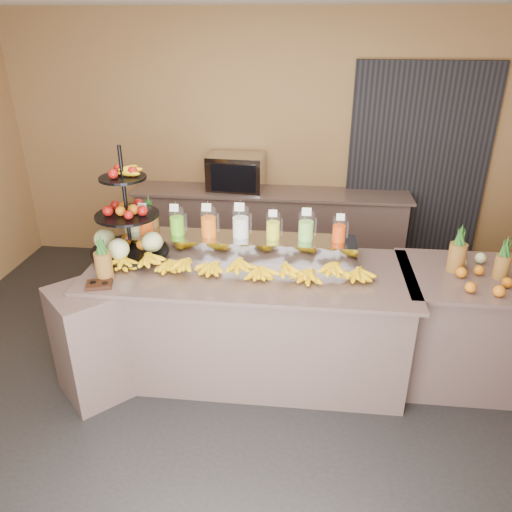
% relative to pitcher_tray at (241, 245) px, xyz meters
% --- Properties ---
extents(ground, '(6.00, 6.00, 0.00)m').
position_rel_pitcher_tray_xyz_m(ground, '(0.10, -0.58, -1.01)').
color(ground, black).
rests_on(ground, ground).
extents(room_envelope, '(6.04, 5.02, 2.82)m').
position_rel_pitcher_tray_xyz_m(room_envelope, '(0.29, 0.21, 0.87)').
color(room_envelope, olive).
rests_on(room_envelope, ground).
extents(buffet_counter, '(2.75, 1.25, 0.93)m').
position_rel_pitcher_tray_xyz_m(buffet_counter, '(-0.01, -0.32, -0.54)').
color(buffet_counter, gray).
rests_on(buffet_counter, ground).
extents(right_counter, '(1.08, 0.88, 0.93)m').
position_rel_pitcher_tray_xyz_m(right_counter, '(1.80, -0.18, -0.54)').
color(right_counter, gray).
rests_on(right_counter, ground).
extents(back_ledge, '(3.10, 0.55, 0.93)m').
position_rel_pitcher_tray_xyz_m(back_ledge, '(0.10, 1.67, -0.54)').
color(back_ledge, gray).
rests_on(back_ledge, ground).
extents(pitcher_tray, '(1.85, 0.30, 0.15)m').
position_rel_pitcher_tray_xyz_m(pitcher_tray, '(0.00, 0.00, 0.00)').
color(pitcher_tray, gray).
rests_on(pitcher_tray, buffet_counter).
extents(juice_pitcher_orange_a, '(0.12, 0.12, 0.29)m').
position_rel_pitcher_tray_xyz_m(juice_pitcher_orange_a, '(-0.78, -0.00, 0.17)').
color(juice_pitcher_orange_a, silver).
rests_on(juice_pitcher_orange_a, pitcher_tray).
extents(juice_pitcher_green, '(0.12, 0.12, 0.29)m').
position_rel_pitcher_tray_xyz_m(juice_pitcher_green, '(-0.52, -0.00, 0.17)').
color(juice_pitcher_green, silver).
rests_on(juice_pitcher_green, pitcher_tray).
extents(juice_pitcher_orange_b, '(0.13, 0.13, 0.31)m').
position_rel_pitcher_tray_xyz_m(juice_pitcher_orange_b, '(-0.26, -0.00, 0.18)').
color(juice_pitcher_orange_b, silver).
rests_on(juice_pitcher_orange_b, pitcher_tray).
extents(juice_pitcher_milk, '(0.13, 0.14, 0.32)m').
position_rel_pitcher_tray_xyz_m(juice_pitcher_milk, '(-0.00, -0.00, 0.18)').
color(juice_pitcher_milk, silver).
rests_on(juice_pitcher_milk, pitcher_tray).
extents(juice_pitcher_lemon, '(0.11, 0.12, 0.27)m').
position_rel_pitcher_tray_xyz_m(juice_pitcher_lemon, '(0.26, -0.00, 0.17)').
color(juice_pitcher_lemon, silver).
rests_on(juice_pitcher_lemon, pitcher_tray).
extents(juice_pitcher_lime, '(0.12, 0.13, 0.30)m').
position_rel_pitcher_tray_xyz_m(juice_pitcher_lime, '(0.52, -0.00, 0.18)').
color(juice_pitcher_lime, silver).
rests_on(juice_pitcher_lime, pitcher_tray).
extents(juice_pitcher_orange_c, '(0.11, 0.11, 0.26)m').
position_rel_pitcher_tray_xyz_m(juice_pitcher_orange_c, '(0.78, -0.00, 0.16)').
color(juice_pitcher_orange_c, silver).
rests_on(juice_pitcher_orange_c, pitcher_tray).
extents(banana_heap, '(2.07, 0.19, 0.17)m').
position_rel_pitcher_tray_xyz_m(banana_heap, '(0.03, -0.34, 0.00)').
color(banana_heap, '#F3B40C').
rests_on(banana_heap, buffet_counter).
extents(fruit_stand, '(0.80, 0.80, 0.90)m').
position_rel_pitcher_tray_xyz_m(fruit_stand, '(-0.84, -0.12, 0.15)').
color(fruit_stand, black).
rests_on(fruit_stand, buffet_counter).
extents(condiment_caddy, '(0.21, 0.18, 0.03)m').
position_rel_pitcher_tray_xyz_m(condiment_caddy, '(-0.94, -0.66, -0.06)').
color(condiment_caddy, black).
rests_on(condiment_caddy, buffet_counter).
extents(pineapple_left_a, '(0.13, 0.13, 0.37)m').
position_rel_pitcher_tray_xyz_m(pineapple_left_a, '(-0.94, -0.54, 0.06)').
color(pineapple_left_a, brown).
rests_on(pineapple_left_a, buffet_counter).
extents(pineapple_left_b, '(0.14, 0.14, 0.42)m').
position_rel_pitcher_tray_xyz_m(pineapple_left_b, '(-0.80, 0.16, 0.08)').
color(pineapple_left_b, brown).
rests_on(pineapple_left_b, buffet_counter).
extents(right_fruit_pile, '(0.42, 0.40, 0.22)m').
position_rel_pitcher_tray_xyz_m(right_fruit_pile, '(1.80, -0.25, -0.01)').
color(right_fruit_pile, brown).
rests_on(right_fruit_pile, right_counter).
extents(oven_warmer, '(0.63, 0.46, 0.40)m').
position_rel_pitcher_tray_xyz_m(oven_warmer, '(-0.28, 1.67, 0.13)').
color(oven_warmer, gray).
rests_on(oven_warmer, back_ledge).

